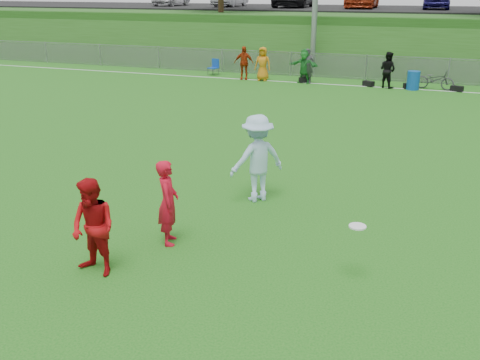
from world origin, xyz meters
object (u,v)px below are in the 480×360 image
at_px(frisbee, 358,226).
at_px(recycling_bin, 413,80).
at_px(player_red_center, 93,228).
at_px(player_blue, 257,158).
at_px(player_red_left, 168,202).
at_px(bicycle, 435,80).

relative_size(frisbee, recycling_bin, 0.33).
distance_m(player_red_center, recycling_bin, 20.08).
distance_m(player_blue, frisbee, 3.85).
distance_m(player_red_center, player_blue, 4.35).
relative_size(player_red_left, frisbee, 5.78).
bearing_deg(player_red_center, frisbee, 28.92).
bearing_deg(player_red_left, player_red_center, 133.43).
xyz_separation_m(player_red_left, player_red_center, (-0.63, -1.46, 0.02)).
bearing_deg(bicycle, frisbee, -172.72).
distance_m(player_red_center, bicycle, 20.74).
height_order(player_blue, recycling_bin, player_blue).
distance_m(player_red_left, player_blue, 2.77).
xyz_separation_m(player_red_left, player_blue, (0.90, 2.61, 0.17)).
xyz_separation_m(player_red_left, bicycle, (4.54, 18.62, -0.36)).
xyz_separation_m(frisbee, bicycle, (1.04, 18.85, -0.52)).
distance_m(player_red_left, player_red_center, 1.59).
height_order(player_blue, bicycle, player_blue).
height_order(frisbee, recycling_bin, frisbee).
bearing_deg(frisbee, player_blue, 132.49).
bearing_deg(bicycle, player_red_left, 176.72).
bearing_deg(bicycle, player_blue, 177.61).
xyz_separation_m(recycling_bin, bicycle, (0.96, 0.45, 0.02)).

